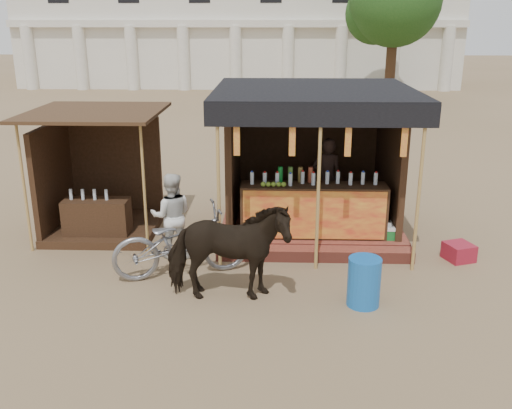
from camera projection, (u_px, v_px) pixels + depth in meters
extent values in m
plane|color=#846B4C|center=(252.00, 313.00, 8.09)|extent=(120.00, 120.00, 0.00)
cube|color=brown|center=(309.00, 223.00, 11.35)|extent=(3.40, 2.80, 0.22)
cube|color=brown|center=(314.00, 254.00, 9.88)|extent=(3.40, 0.35, 0.20)
cube|color=#3D2316|center=(313.00, 210.00, 10.26)|extent=(2.60, 0.55, 0.95)
cube|color=red|center=(314.00, 215.00, 9.99)|extent=(2.50, 0.02, 0.88)
cube|color=#3D2316|center=(308.00, 142.00, 12.11)|extent=(3.00, 0.12, 2.50)
cube|color=#3D2316|center=(233.00, 155.00, 10.97)|extent=(0.12, 2.50, 2.50)
cube|color=#3D2316|center=(390.00, 157.00, 10.87)|extent=(0.12, 2.50, 2.50)
cube|color=black|center=(314.00, 90.00, 10.33)|extent=(3.60, 3.60, 0.06)
cube|color=black|center=(321.00, 115.00, 8.70)|extent=(3.60, 0.06, 0.36)
cylinder|color=tan|center=(219.00, 189.00, 9.15)|extent=(0.06, 0.06, 2.75)
cylinder|color=tan|center=(318.00, 190.00, 9.10)|extent=(0.06, 0.06, 2.75)
cylinder|color=tan|center=(419.00, 191.00, 9.05)|extent=(0.06, 0.06, 2.75)
cube|color=red|center=(237.00, 138.00, 8.88)|extent=(0.10, 0.02, 0.55)
cube|color=red|center=(292.00, 139.00, 8.86)|extent=(0.10, 0.02, 0.55)
cube|color=red|center=(348.00, 139.00, 8.83)|extent=(0.10, 0.02, 0.55)
cube|color=red|center=(404.00, 139.00, 8.80)|extent=(0.10, 0.02, 0.55)
imported|color=black|center=(327.00, 178.00, 11.15)|extent=(0.60, 0.42, 1.58)
cube|color=#3D2316|center=(106.00, 227.00, 11.20)|extent=(2.00, 2.00, 0.15)
cube|color=#3D2316|center=(116.00, 167.00, 11.80)|extent=(1.90, 0.10, 2.10)
cube|color=#3D2316|center=(53.00, 179.00, 10.93)|extent=(0.10, 1.90, 2.10)
cube|color=#472D19|center=(95.00, 112.00, 10.40)|extent=(2.40, 2.40, 0.06)
cylinder|color=tan|center=(24.00, 188.00, 9.89)|extent=(0.05, 0.05, 2.35)
cylinder|color=tan|center=(144.00, 189.00, 9.83)|extent=(0.05, 0.05, 2.35)
cube|color=#3D2316|center=(97.00, 220.00, 10.62)|extent=(1.20, 0.50, 0.80)
imported|color=black|center=(228.00, 252.00, 8.24)|extent=(1.84, 0.90, 1.52)
imported|color=gray|center=(181.00, 242.00, 9.11)|extent=(2.32, 1.42, 1.15)
imported|color=silver|center=(172.00, 216.00, 9.80)|extent=(0.80, 0.66, 1.50)
cylinder|color=#175EB1|center=(364.00, 282.00, 8.22)|extent=(0.58, 0.58, 0.73)
cube|color=maroon|center=(459.00, 252.00, 9.83)|extent=(0.56, 0.56, 0.30)
cube|color=#186F29|center=(379.00, 237.00, 10.33)|extent=(0.65, 0.47, 0.40)
cube|color=white|center=(380.00, 225.00, 10.26)|extent=(0.67, 0.49, 0.06)
cube|color=silver|center=(239.00, 18.00, 35.40)|extent=(26.00, 7.00, 8.00)
cube|color=silver|center=(235.00, 24.00, 32.08)|extent=(26.00, 0.50, 0.40)
cylinder|color=silver|center=(29.00, 58.00, 33.05)|extent=(0.70, 0.70, 3.60)
cylinder|color=silver|center=(81.00, 58.00, 32.95)|extent=(0.70, 0.70, 3.60)
cylinder|color=silver|center=(132.00, 58.00, 32.86)|extent=(0.70, 0.70, 3.60)
cylinder|color=silver|center=(184.00, 58.00, 32.76)|extent=(0.70, 0.70, 3.60)
cylinder|color=silver|center=(236.00, 58.00, 32.67)|extent=(0.70, 0.70, 3.60)
cylinder|color=silver|center=(288.00, 58.00, 32.57)|extent=(0.70, 0.70, 3.60)
cylinder|color=silver|center=(341.00, 59.00, 32.48)|extent=(0.70, 0.70, 3.60)
cylinder|color=silver|center=(394.00, 59.00, 32.38)|extent=(0.70, 0.70, 3.60)
cylinder|color=silver|center=(447.00, 59.00, 32.28)|extent=(0.70, 0.70, 3.60)
cylinder|color=#382314|center=(391.00, 60.00, 28.17)|extent=(0.50, 0.50, 4.00)
sphere|color=#274D1A|center=(395.00, 0.00, 27.30)|extent=(4.40, 4.40, 4.40)
sphere|color=#274D1A|center=(376.00, 14.00, 28.08)|extent=(2.99, 2.99, 2.99)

